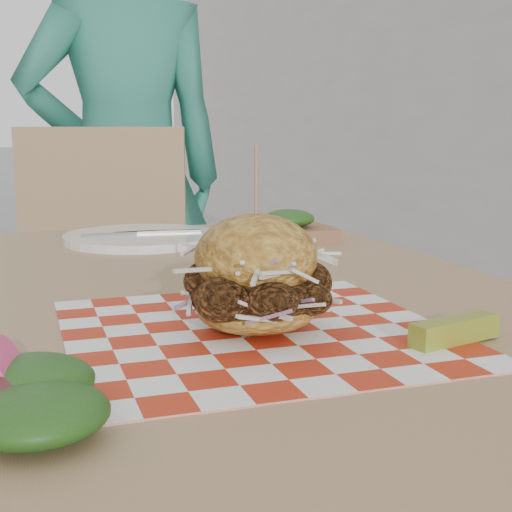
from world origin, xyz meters
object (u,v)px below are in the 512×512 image
object	(u,v)px
patio_chair	(121,290)
sandwich	(256,280)
patio_table	(200,354)
diner	(127,179)

from	to	relation	value
patio_chair	sandwich	distance (m)	1.13
patio_table	sandwich	size ratio (longest dim) A/B	6.76
patio_table	sandwich	bearing A→B (deg)	-86.76
diner	sandwich	xyz separation A→B (m)	(-0.08, -1.37, -0.01)
diner	patio_table	xyz separation A→B (m)	(-0.09, -1.18, -0.13)
patio_table	sandwich	distance (m)	0.23
diner	sandwich	bearing A→B (deg)	82.20
diner	patio_table	distance (m)	1.20
diner	sandwich	world-z (taller)	diner
diner	sandwich	distance (m)	1.37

